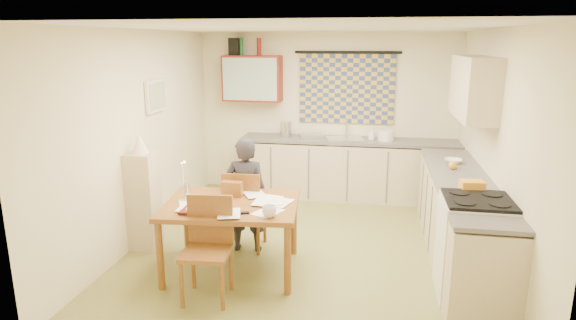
% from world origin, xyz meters
% --- Properties ---
extents(floor, '(4.00, 4.50, 0.02)m').
position_xyz_m(floor, '(0.00, 0.00, -0.01)').
color(floor, olive).
rests_on(floor, ground).
extents(ceiling, '(4.00, 4.50, 0.02)m').
position_xyz_m(ceiling, '(0.00, 0.00, 2.51)').
color(ceiling, white).
rests_on(ceiling, floor).
extents(wall_back, '(4.00, 0.02, 2.50)m').
position_xyz_m(wall_back, '(0.00, 2.26, 1.25)').
color(wall_back, beige).
rests_on(wall_back, floor).
extents(wall_front, '(4.00, 0.02, 2.50)m').
position_xyz_m(wall_front, '(0.00, -2.26, 1.25)').
color(wall_front, beige).
rests_on(wall_front, floor).
extents(wall_left, '(0.02, 4.50, 2.50)m').
position_xyz_m(wall_left, '(-2.01, 0.00, 1.25)').
color(wall_left, beige).
rests_on(wall_left, floor).
extents(wall_right, '(0.02, 4.50, 2.50)m').
position_xyz_m(wall_right, '(2.01, 0.00, 1.25)').
color(wall_right, beige).
rests_on(wall_right, floor).
extents(window_blind, '(1.45, 0.03, 1.05)m').
position_xyz_m(window_blind, '(0.30, 2.22, 1.65)').
color(window_blind, navy).
rests_on(window_blind, wall_back).
extents(curtain_rod, '(1.60, 0.04, 0.04)m').
position_xyz_m(curtain_rod, '(0.30, 2.20, 2.20)').
color(curtain_rod, black).
rests_on(curtain_rod, wall_back).
extents(wall_cabinet, '(0.90, 0.34, 0.70)m').
position_xyz_m(wall_cabinet, '(-1.15, 2.08, 1.80)').
color(wall_cabinet, maroon).
rests_on(wall_cabinet, wall_back).
extents(wall_cabinet_glass, '(0.84, 0.02, 0.64)m').
position_xyz_m(wall_cabinet_glass, '(-1.15, 1.91, 1.80)').
color(wall_cabinet_glass, '#99B2A5').
rests_on(wall_cabinet_glass, wall_back).
extents(upper_cabinet_right, '(0.34, 1.30, 0.70)m').
position_xyz_m(upper_cabinet_right, '(1.83, 0.55, 1.85)').
color(upper_cabinet_right, tan).
rests_on(upper_cabinet_right, wall_right).
extents(framed_print, '(0.04, 0.50, 0.40)m').
position_xyz_m(framed_print, '(-1.97, 0.40, 1.70)').
color(framed_print, '#F0E1CB').
rests_on(framed_print, wall_left).
extents(print_canvas, '(0.01, 0.42, 0.32)m').
position_xyz_m(print_canvas, '(-1.95, 0.40, 1.70)').
color(print_canvas, silver).
rests_on(print_canvas, wall_left).
extents(counter_back, '(3.30, 0.62, 0.92)m').
position_xyz_m(counter_back, '(0.38, 1.95, 0.45)').
color(counter_back, tan).
rests_on(counter_back, floor).
extents(counter_right, '(0.62, 2.95, 0.92)m').
position_xyz_m(counter_right, '(1.70, 0.01, 0.45)').
color(counter_right, tan).
rests_on(counter_right, floor).
extents(stove, '(0.62, 0.62, 0.97)m').
position_xyz_m(stove, '(1.70, -0.82, 0.48)').
color(stove, white).
rests_on(stove, floor).
extents(sink, '(0.63, 0.56, 0.10)m').
position_xyz_m(sink, '(0.31, 1.95, 0.88)').
color(sink, silver).
rests_on(sink, counter_back).
extents(tap, '(0.04, 0.04, 0.28)m').
position_xyz_m(tap, '(0.32, 2.13, 1.06)').
color(tap, silver).
rests_on(tap, counter_back).
extents(dish_rack, '(0.43, 0.39, 0.06)m').
position_xyz_m(dish_rack, '(-0.21, 1.95, 0.95)').
color(dish_rack, silver).
rests_on(dish_rack, counter_back).
extents(kettle, '(0.21, 0.21, 0.24)m').
position_xyz_m(kettle, '(-0.60, 1.95, 1.04)').
color(kettle, silver).
rests_on(kettle, counter_back).
extents(mixing_bowl, '(0.28, 0.28, 0.16)m').
position_xyz_m(mixing_bowl, '(0.92, 1.95, 1.00)').
color(mixing_bowl, white).
rests_on(mixing_bowl, counter_back).
extents(soap_bottle, '(0.13, 0.14, 0.17)m').
position_xyz_m(soap_bottle, '(0.71, 2.00, 1.01)').
color(soap_bottle, white).
rests_on(soap_bottle, counter_back).
extents(bowl, '(0.27, 0.27, 0.05)m').
position_xyz_m(bowl, '(1.70, 0.71, 0.95)').
color(bowl, white).
rests_on(bowl, counter_right).
extents(orange_bag, '(0.24, 0.18, 0.12)m').
position_xyz_m(orange_bag, '(1.70, -0.48, 0.98)').
color(orange_bag, orange).
rests_on(orange_bag, counter_right).
extents(fruit_orange, '(0.10, 0.10, 0.10)m').
position_xyz_m(fruit_orange, '(1.65, 0.40, 0.97)').
color(fruit_orange, orange).
rests_on(fruit_orange, counter_right).
extents(speaker, '(0.19, 0.22, 0.26)m').
position_xyz_m(speaker, '(-1.40, 2.08, 2.28)').
color(speaker, black).
rests_on(speaker, wall_cabinet).
extents(bottle_green, '(0.09, 0.09, 0.26)m').
position_xyz_m(bottle_green, '(-1.32, 2.08, 2.28)').
color(bottle_green, '#195926').
rests_on(bottle_green, wall_cabinet).
extents(bottle_brown, '(0.08, 0.08, 0.26)m').
position_xyz_m(bottle_brown, '(-1.04, 2.08, 2.28)').
color(bottle_brown, maroon).
rests_on(bottle_brown, wall_cabinet).
extents(dining_table, '(1.45, 1.16, 0.75)m').
position_xyz_m(dining_table, '(-0.68, -0.73, 0.38)').
color(dining_table, brown).
rests_on(dining_table, floor).
extents(chair_far, '(0.44, 0.44, 0.95)m').
position_xyz_m(chair_far, '(-0.69, -0.17, 0.29)').
color(chair_far, brown).
rests_on(chair_far, floor).
extents(chair_near, '(0.47, 0.47, 0.96)m').
position_xyz_m(chair_near, '(-0.75, -1.31, 0.30)').
color(chair_near, brown).
rests_on(chair_near, floor).
extents(person, '(0.54, 0.40, 1.33)m').
position_xyz_m(person, '(-0.67, -0.20, 0.67)').
color(person, black).
rests_on(person, floor).
extents(shelf_stand, '(0.32, 0.30, 1.14)m').
position_xyz_m(shelf_stand, '(-1.84, -0.36, 0.57)').
color(shelf_stand, tan).
rests_on(shelf_stand, floor).
extents(lampshade, '(0.20, 0.20, 0.22)m').
position_xyz_m(lampshade, '(-1.84, -0.36, 1.25)').
color(lampshade, '#F0E1CB').
rests_on(lampshade, shelf_stand).
extents(letter_rack, '(0.22, 0.11, 0.16)m').
position_xyz_m(letter_rack, '(-0.73, -0.51, 0.83)').
color(letter_rack, brown).
rests_on(letter_rack, dining_table).
extents(mug, '(0.23, 0.23, 0.11)m').
position_xyz_m(mug, '(-0.21, -1.05, 0.80)').
color(mug, white).
rests_on(mug, dining_table).
extents(magazine, '(0.22, 0.30, 0.03)m').
position_xyz_m(magazine, '(-1.08, -1.02, 0.76)').
color(magazine, maroon).
rests_on(magazine, dining_table).
extents(book, '(0.28, 0.31, 0.02)m').
position_xyz_m(book, '(-1.06, -0.86, 0.76)').
color(book, orange).
rests_on(book, dining_table).
extents(orange_box, '(0.14, 0.12, 0.04)m').
position_xyz_m(orange_box, '(-0.97, -1.07, 0.77)').
color(orange_box, orange).
rests_on(orange_box, dining_table).
extents(eyeglasses, '(0.14, 0.08, 0.02)m').
position_xyz_m(eyeglasses, '(-0.48, -1.02, 0.76)').
color(eyeglasses, black).
rests_on(eyeglasses, dining_table).
extents(candle_holder, '(0.06, 0.06, 0.18)m').
position_xyz_m(candle_holder, '(-1.16, -0.73, 0.84)').
color(candle_holder, silver).
rests_on(candle_holder, dining_table).
extents(candle, '(0.03, 0.03, 0.22)m').
position_xyz_m(candle, '(-1.20, -0.72, 1.04)').
color(candle, white).
rests_on(candle, dining_table).
extents(candle_flame, '(0.02, 0.02, 0.02)m').
position_xyz_m(candle_flame, '(-1.16, -0.74, 1.16)').
color(candle_flame, '#FFCC66').
rests_on(candle_flame, dining_table).
extents(papers, '(1.21, 1.00, 0.02)m').
position_xyz_m(papers, '(-0.60, -0.77, 0.76)').
color(papers, white).
rests_on(papers, dining_table).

